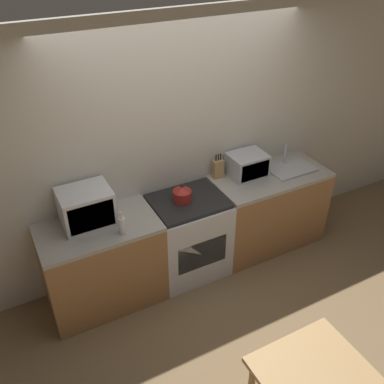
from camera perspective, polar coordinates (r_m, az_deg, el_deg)
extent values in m
plane|color=brown|center=(4.40, 4.32, -14.44)|extent=(16.00, 16.00, 0.00)
cube|color=beige|center=(4.26, -1.62, 6.03)|extent=(10.00, 0.06, 2.60)
cube|color=olive|center=(4.22, -11.76, -9.58)|extent=(1.08, 0.62, 0.86)
cube|color=#9E998E|center=(3.93, -12.49, -4.75)|extent=(1.08, 0.62, 0.04)
cube|color=olive|center=(4.90, 9.96, -2.47)|extent=(1.26, 0.62, 0.86)
cube|color=#9E998E|center=(4.65, 10.49, 2.03)|extent=(1.26, 0.62, 0.04)
cube|color=silver|center=(4.45, -0.52, -6.03)|extent=(0.74, 0.62, 0.86)
cube|color=black|center=(4.18, -0.55, -1.26)|extent=(0.71, 0.57, 0.04)
cube|color=black|center=(4.25, 1.37, -8.29)|extent=(0.53, 0.02, 0.32)
cylinder|color=maroon|center=(4.13, -1.32, -0.50)|extent=(0.18, 0.18, 0.11)
cone|color=maroon|center=(4.08, -1.33, 0.45)|extent=(0.17, 0.17, 0.05)
sphere|color=black|center=(4.06, -1.34, 0.87)|extent=(0.03, 0.03, 0.03)
cube|color=silver|center=(3.90, -13.96, -1.91)|extent=(0.45, 0.37, 0.33)
cube|color=black|center=(3.76, -13.21, -3.30)|extent=(0.40, 0.01, 0.27)
cylinder|color=silver|center=(3.75, -9.31, -4.44)|extent=(0.06, 0.06, 0.16)
cylinder|color=silver|center=(3.69, -9.47, -3.07)|extent=(0.02, 0.02, 0.06)
cube|color=tan|center=(4.49, 3.48, 3.12)|extent=(0.11, 0.07, 0.20)
cylinder|color=black|center=(4.41, 3.23, 4.56)|extent=(0.01, 0.01, 0.07)
cylinder|color=black|center=(4.42, 3.54, 4.64)|extent=(0.01, 0.01, 0.07)
cylinder|color=black|center=(4.43, 3.84, 4.72)|extent=(0.01, 0.01, 0.07)
cube|color=#ADAFB5|center=(4.55, 7.34, 3.64)|extent=(0.38, 0.31, 0.24)
cube|color=black|center=(4.44, 8.42, 2.79)|extent=(0.34, 0.01, 0.19)
cube|color=#ADAFB5|center=(4.78, 13.01, 3.07)|extent=(0.50, 0.34, 0.02)
cylinder|color=#ADAFB5|center=(4.81, 12.30, 4.95)|extent=(0.03, 0.03, 0.22)
cube|color=tan|center=(3.15, 16.16, -22.35)|extent=(0.73, 0.65, 0.04)
cylinder|color=tan|center=(3.68, 16.09, -20.64)|extent=(0.05, 0.05, 0.69)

